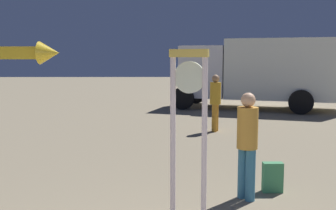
{
  "coord_description": "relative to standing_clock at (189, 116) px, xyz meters",
  "views": [
    {
      "loc": [
        0.06,
        -2.41,
        2.1
      ],
      "look_at": [
        0.15,
        5.09,
        1.2
      ],
      "focal_mm": 43.19,
      "sensor_mm": 36.0,
      "label": 1
    }
  ],
  "objects": [
    {
      "name": "person_near_clock",
      "position": [
        0.91,
        0.75,
        -0.47
      ],
      "size": [
        0.3,
        0.3,
        1.59
      ],
      "color": "teal",
      "rests_on": "ground_plane"
    },
    {
      "name": "box_truck_near",
      "position": [
        3.65,
        11.2,
        0.21
      ],
      "size": [
        6.87,
        4.3,
        2.8
      ],
      "color": "white",
      "rests_on": "ground_plane"
    },
    {
      "name": "backpack",
      "position": [
        1.38,
        1.08,
        -1.12
      ],
      "size": [
        0.31,
        0.19,
        0.47
      ],
      "color": "#418B58",
      "rests_on": "ground_plane"
    },
    {
      "name": "person_distant",
      "position": [
        1.15,
        6.23,
        -0.46
      ],
      "size": [
        0.31,
        0.31,
        1.6
      ],
      "color": "orange",
      "rests_on": "ground_plane"
    },
    {
      "name": "standing_clock",
      "position": [
        0.0,
        0.0,
        0.0
      ],
      "size": [
        0.49,
        0.25,
        2.19
      ],
      "color": "silver",
      "rests_on": "ground_plane"
    },
    {
      "name": "arrow_sign",
      "position": [
        -2.06,
        -0.49,
        0.28
      ],
      "size": [
        0.97,
        0.27,
        2.46
      ],
      "color": "olive",
      "rests_on": "ground_plane"
    }
  ]
}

